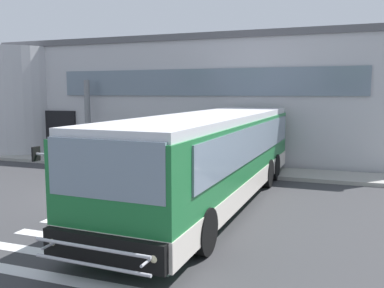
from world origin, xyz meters
name	(u,v)px	position (x,y,z in m)	size (l,w,h in m)	color
ground_plane	(115,193)	(0.00, 0.00, -0.01)	(80.00, 90.00, 0.02)	#353538
bay_paint_stripes	(97,242)	(2.00, -4.20, 0.00)	(4.40, 3.96, 0.01)	silver
terminal_building	(203,98)	(-0.68, 11.61, 3.00)	(22.11, 13.80, 6.01)	#B7B7BC
boarding_curb	(170,166)	(0.00, 4.80, 0.07)	(24.31, 2.00, 0.15)	#9E9B93
entry_support_column	(88,119)	(-4.63, 5.40, 2.05)	(0.28, 0.28, 3.79)	slate
bus_main_foreground	(212,159)	(3.44, -0.07, 1.34)	(3.41, 12.16, 2.70)	#1E7238
passenger_near_column	(92,140)	(-3.82, 4.51, 1.11)	(0.58, 0.43, 1.68)	#4C4233
passenger_by_doorway	(110,143)	(-2.72, 4.27, 1.08)	(0.57, 0.31, 1.68)	#2D2D33
passenger_at_curb_edge	(124,141)	(-2.38, 4.98, 1.08)	(0.56, 0.33, 1.68)	#1E2338
safety_bollard_yellow	(226,166)	(2.89, 3.60, 0.45)	(0.18, 0.18, 0.90)	yellow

